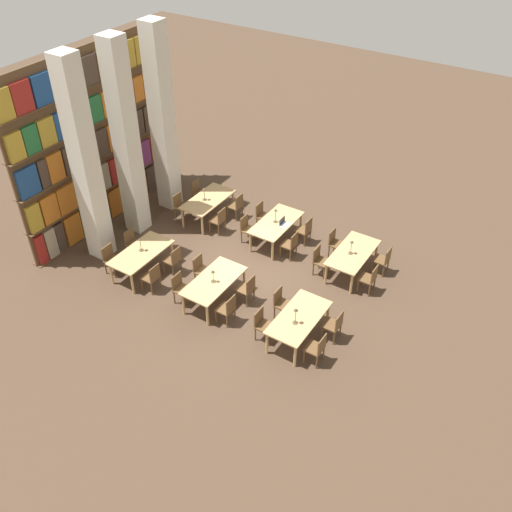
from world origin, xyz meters
The scene contains 42 objects.
ground_plane centered at (0.00, 0.00, 0.00)m, with size 40.00×40.00×0.00m, color #4C3828.
bookshelf_bank centered at (0.00, 5.31, 2.61)m, with size 6.27×0.35×5.50m.
pillar_left centered at (-1.60, 4.17, 3.00)m, with size 0.58×0.58×6.00m.
pillar_center centered at (0.00, 4.17, 3.00)m, with size 0.58×0.58×6.00m.
pillar_right centered at (1.60, 4.17, 3.00)m, with size 0.58×0.58×6.00m.
reading_table_0 centered at (-1.56, -2.49, 0.65)m, with size 1.87×0.93×0.73m.
chair_0 centered at (-2.02, -3.24, 0.47)m, with size 0.42×0.40×0.87m.
chair_1 centered at (-2.02, -1.74, 0.47)m, with size 0.42×0.40×0.87m.
chair_2 centered at (-1.10, -3.24, 0.47)m, with size 0.42×0.40×0.87m.
chair_3 centered at (-1.10, -1.74, 0.47)m, with size 0.42×0.40×0.87m.
desk_lamp_0 centered at (-1.80, -2.52, 1.05)m, with size 0.14×0.14×0.47m.
reading_table_1 centered at (1.54, -2.50, 0.65)m, with size 1.87×0.93×0.73m.
chair_4 centered at (1.02, -3.25, 0.47)m, with size 0.42×0.40×0.87m.
chair_5 centered at (1.02, -1.75, 0.47)m, with size 0.42×0.40×0.87m.
chair_6 centered at (2.00, -3.25, 0.47)m, with size 0.42×0.40×0.87m.
chair_7 centered at (2.00, -1.75, 0.47)m, with size 0.42×0.40×0.87m.
desk_lamp_1 centered at (1.44, -2.47, 1.03)m, with size 0.14×0.14×0.45m.
reading_table_2 centered at (-1.55, 0.07, 0.65)m, with size 1.87×0.93×0.73m.
chair_8 centered at (-2.03, -0.68, 0.47)m, with size 0.42×0.40×0.87m.
chair_9 centered at (-2.03, 0.83, 0.47)m, with size 0.42×0.40×0.87m.
chair_10 centered at (-1.11, -0.68, 0.47)m, with size 0.42×0.40×0.87m.
chair_11 centered at (-1.11, 0.83, 0.47)m, with size 0.42×0.40×0.87m.
desk_lamp_2 centered at (-1.60, 0.05, 0.99)m, with size 0.14×0.14×0.39m.
reading_table_3 centered at (1.66, 0.08, 0.65)m, with size 1.87×0.93×0.73m.
chair_12 centered at (1.23, -0.67, 0.47)m, with size 0.42×0.40×0.87m.
chair_13 centered at (1.23, 0.83, 0.47)m, with size 0.42×0.40×0.87m.
chair_14 centered at (2.10, -0.67, 0.47)m, with size 0.42×0.40×0.87m.
chair_15 centered at (2.10, 0.83, 0.47)m, with size 0.42×0.40×0.87m.
desk_lamp_3 centered at (1.65, 0.10, 1.04)m, with size 0.14×0.14×0.46m.
laptop centered at (1.67, -0.19, 0.77)m, with size 0.32×0.22×0.21m.
reading_table_4 centered at (-1.65, 2.52, 0.65)m, with size 1.87×0.93×0.73m.
chair_16 centered at (-2.10, 1.77, 0.47)m, with size 0.42×0.40×0.87m.
chair_17 centered at (-2.10, 3.27, 0.47)m, with size 0.42×0.40×0.87m.
chair_18 centered at (-1.18, 1.77, 0.47)m, with size 0.42×0.40×0.87m.
chair_19 centered at (-1.18, 3.27, 0.47)m, with size 0.42×0.40×0.87m.
desk_lamp_4 centered at (-1.59, 2.55, 1.02)m, with size 0.14×0.14×0.43m.
reading_table_5 centered at (1.61, 2.59, 0.65)m, with size 1.87×0.93×0.73m.
chair_20 centered at (1.14, 1.84, 0.47)m, with size 0.42×0.40×0.87m.
chair_21 centered at (1.14, 3.34, 0.47)m, with size 0.42×0.40×0.87m.
chair_22 centered at (2.12, 1.84, 0.47)m, with size 0.42×0.40×0.87m.
chair_23 centered at (2.12, 3.34, 0.47)m, with size 0.42×0.40×0.87m.
desk_lamp_5 centered at (1.51, 2.64, 1.02)m, with size 0.14×0.14×0.44m.
Camera 1 is at (-10.62, -7.01, 10.41)m, focal length 40.00 mm.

